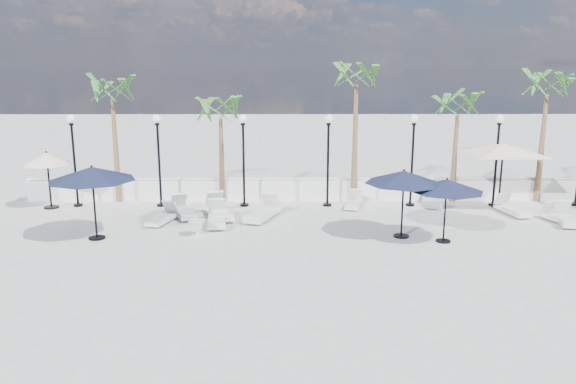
{
  "coord_description": "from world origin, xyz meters",
  "views": [
    {
      "loc": [
        -1.79,
        -16.43,
        5.88
      ],
      "look_at": [
        -1.68,
        2.59,
        1.5
      ],
      "focal_mm": 35.0,
      "sensor_mm": 36.0,
      "label": 1
    }
  ],
  "objects_px": {
    "lounger_0": "(183,211)",
    "lounger_6": "(566,218)",
    "lounger_2": "(217,218)",
    "lounger_8": "(512,209)",
    "parasol_navy_mid": "(404,177)",
    "lounger_5": "(353,203)",
    "lounger_7": "(560,217)",
    "lounger_4": "(263,213)",
    "parasol_navy_left": "(92,174)",
    "parasol_navy_right": "(447,186)",
    "parasol_cream_sq_a": "(504,144)",
    "parasol_cream_small": "(47,159)",
    "lounger_3": "(219,211)",
    "lounger_1": "(162,217)"
  },
  "relations": [
    {
      "from": "lounger_5",
      "to": "parasol_cream_small",
      "type": "xyz_separation_m",
      "value": [
        -12.57,
        -0.02,
        1.84
      ]
    },
    {
      "from": "lounger_8",
      "to": "parasol_navy_mid",
      "type": "xyz_separation_m",
      "value": [
        -4.99,
        -2.9,
        1.88
      ]
    },
    {
      "from": "lounger_0",
      "to": "lounger_8",
      "type": "height_order",
      "value": "lounger_0"
    },
    {
      "from": "parasol_cream_sq_a",
      "to": "lounger_8",
      "type": "bearing_deg",
      "value": -84.62
    },
    {
      "from": "lounger_0",
      "to": "parasol_cream_sq_a",
      "type": "distance_m",
      "value": 13.19
    },
    {
      "from": "parasol_navy_mid",
      "to": "parasol_navy_right",
      "type": "distance_m",
      "value": 1.43
    },
    {
      "from": "parasol_navy_mid",
      "to": "parasol_cream_small",
      "type": "relative_size",
      "value": 1.12
    },
    {
      "from": "lounger_3",
      "to": "lounger_5",
      "type": "distance_m",
      "value": 5.64
    },
    {
      "from": "parasol_navy_mid",
      "to": "parasol_cream_sq_a",
      "type": "distance_m",
      "value": 6.37
    },
    {
      "from": "lounger_5",
      "to": "lounger_8",
      "type": "height_order",
      "value": "lounger_8"
    },
    {
      "from": "lounger_2",
      "to": "lounger_6",
      "type": "relative_size",
      "value": 1.06
    },
    {
      "from": "lounger_7",
      "to": "parasol_cream_small",
      "type": "xyz_separation_m",
      "value": [
        -20.07,
        2.35,
        1.83
      ]
    },
    {
      "from": "lounger_0",
      "to": "lounger_1",
      "type": "bearing_deg",
      "value": -149.64
    },
    {
      "from": "lounger_5",
      "to": "parasol_navy_right",
      "type": "xyz_separation_m",
      "value": [
        2.48,
        -4.62,
        1.73
      ]
    },
    {
      "from": "parasol_navy_left",
      "to": "lounger_4",
      "type": "bearing_deg",
      "value": 23.24
    },
    {
      "from": "lounger_5",
      "to": "parasol_navy_right",
      "type": "relative_size",
      "value": 0.69
    },
    {
      "from": "parasol_cream_small",
      "to": "parasol_navy_left",
      "type": "bearing_deg",
      "value": -52.2
    },
    {
      "from": "lounger_8",
      "to": "parasol_navy_right",
      "type": "distance_m",
      "value": 5.33
    },
    {
      "from": "lounger_4",
      "to": "lounger_8",
      "type": "xyz_separation_m",
      "value": [
        9.88,
        0.65,
        -0.05
      ]
    },
    {
      "from": "parasol_navy_right",
      "to": "lounger_2",
      "type": "bearing_deg",
      "value": 165.22
    },
    {
      "from": "lounger_0",
      "to": "lounger_6",
      "type": "distance_m",
      "value": 14.52
    },
    {
      "from": "lounger_4",
      "to": "parasol_navy_left",
      "type": "relative_size",
      "value": 0.78
    },
    {
      "from": "lounger_0",
      "to": "lounger_6",
      "type": "bearing_deg",
      "value": -28.1
    },
    {
      "from": "lounger_7",
      "to": "parasol_cream_sq_a",
      "type": "xyz_separation_m",
      "value": [
        -1.44,
        2.35,
        2.44
      ]
    },
    {
      "from": "lounger_3",
      "to": "lounger_7",
      "type": "distance_m",
      "value": 12.94
    },
    {
      "from": "parasol_navy_mid",
      "to": "parasol_cream_sq_a",
      "type": "height_order",
      "value": "parasol_cream_sq_a"
    },
    {
      "from": "parasol_cream_small",
      "to": "lounger_8",
      "type": "bearing_deg",
      "value": -3.51
    },
    {
      "from": "lounger_0",
      "to": "parasol_cream_small",
      "type": "xyz_separation_m",
      "value": [
        -5.74,
        1.4,
        1.8
      ]
    },
    {
      "from": "lounger_4",
      "to": "parasol_cream_small",
      "type": "bearing_deg",
      "value": -170.13
    },
    {
      "from": "lounger_1",
      "to": "lounger_2",
      "type": "height_order",
      "value": "lounger_2"
    },
    {
      "from": "parasol_navy_left",
      "to": "parasol_navy_right",
      "type": "height_order",
      "value": "parasol_navy_left"
    },
    {
      "from": "lounger_3",
      "to": "parasol_navy_right",
      "type": "distance_m",
      "value": 8.62
    },
    {
      "from": "lounger_7",
      "to": "lounger_2",
      "type": "bearing_deg",
      "value": 160.59
    },
    {
      "from": "lounger_6",
      "to": "parasol_cream_sq_a",
      "type": "bearing_deg",
      "value": 135.42
    },
    {
      "from": "parasol_cream_small",
      "to": "lounger_1",
      "type": "bearing_deg",
      "value": -24.07
    },
    {
      "from": "lounger_1",
      "to": "parasol_cream_sq_a",
      "type": "height_order",
      "value": "parasol_cream_sq_a"
    },
    {
      "from": "lounger_2",
      "to": "lounger_8",
      "type": "relative_size",
      "value": 1.12
    },
    {
      "from": "lounger_2",
      "to": "parasol_navy_right",
      "type": "bearing_deg",
      "value": -20.37
    },
    {
      "from": "lounger_7",
      "to": "lounger_4",
      "type": "bearing_deg",
      "value": 157.0
    },
    {
      "from": "lounger_8",
      "to": "parasol_cream_sq_a",
      "type": "height_order",
      "value": "parasol_cream_sq_a"
    },
    {
      "from": "parasol_cream_sq_a",
      "to": "parasol_cream_small",
      "type": "relative_size",
      "value": 2.45
    },
    {
      "from": "lounger_6",
      "to": "parasol_navy_mid",
      "type": "relative_size",
      "value": 0.74
    },
    {
      "from": "lounger_1",
      "to": "lounger_3",
      "type": "height_order",
      "value": "lounger_3"
    },
    {
      "from": "lounger_6",
      "to": "lounger_7",
      "type": "relative_size",
      "value": 1.1
    },
    {
      "from": "lounger_1",
      "to": "lounger_2",
      "type": "relative_size",
      "value": 0.88
    },
    {
      "from": "lounger_3",
      "to": "parasol_navy_mid",
      "type": "relative_size",
      "value": 0.85
    },
    {
      "from": "parasol_cream_small",
      "to": "lounger_5",
      "type": "bearing_deg",
      "value": 0.08
    },
    {
      "from": "lounger_0",
      "to": "lounger_2",
      "type": "xyz_separation_m",
      "value": [
        1.44,
        -1.13,
        0.01
      ]
    },
    {
      "from": "lounger_0",
      "to": "parasol_cream_small",
      "type": "distance_m",
      "value": 6.18
    },
    {
      "from": "lounger_2",
      "to": "lounger_5",
      "type": "relative_size",
      "value": 1.23
    }
  ]
}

